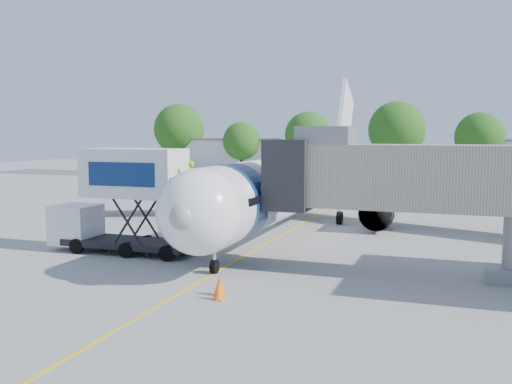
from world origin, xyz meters
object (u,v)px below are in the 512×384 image
(aircraft, at_px, (296,183))
(ground_tug, at_px, (165,309))
(catering_hiloader, at_px, (124,201))
(jet_bridge, at_px, (404,178))

(aircraft, xyz_separation_m, ground_tug, (1.42, -20.82, -2.29))
(aircraft, height_order, catering_hiloader, aircraft)
(aircraft, height_order, jet_bridge, aircraft)
(jet_bridge, relative_size, catering_hiloader, 1.64)
(catering_hiloader, bearing_deg, ground_tug, -51.62)
(catering_hiloader, xyz_separation_m, ground_tug, (7.68, -9.70, -2.11))
(jet_bridge, bearing_deg, aircraft, 125.70)
(jet_bridge, bearing_deg, catering_hiloader, -179.99)
(aircraft, height_order, ground_tug, aircraft)
(jet_bridge, xyz_separation_m, ground_tug, (-6.58, -9.70, -3.69))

